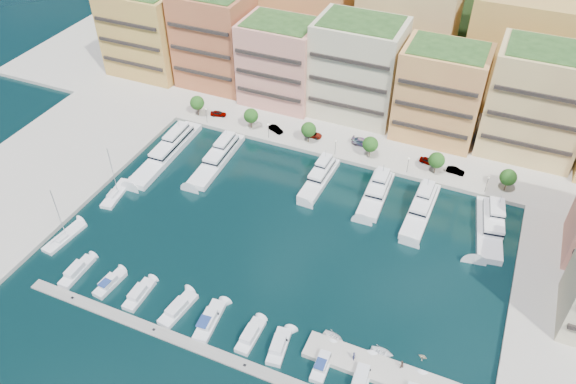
{
  "coord_description": "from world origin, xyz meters",
  "views": [
    {
      "loc": [
        33.66,
        -75.68,
        82.9
      ],
      "look_at": [
        -2.52,
        7.93,
        6.0
      ],
      "focal_mm": 35.0,
      "sensor_mm": 36.0,
      "label": 1
    }
  ],
  "objects_px": {
    "lamppost_1": "(268,128)",
    "cruiser_2": "(139,295)",
    "tree_3": "(370,144)",
    "cruiser_7": "(323,363)",
    "sailboat_0": "(65,238)",
    "tender_0": "(334,338)",
    "yacht_0": "(169,150)",
    "cruiser_5": "(250,336)",
    "car_0": "(218,113)",
    "person_1": "(401,364)",
    "tree_2": "(309,130)",
    "cruiser_1": "(110,284)",
    "yacht_6": "(490,225)",
    "cruiser_3": "(178,309)",
    "cruiser_8": "(362,378)",
    "tree_4": "(437,160)",
    "lamppost_2": "(336,145)",
    "tree_5": "(508,177)",
    "tender_3": "(423,357)",
    "tender_2": "(382,352)",
    "person_0": "(354,356)",
    "yacht_5": "(422,207)",
    "yacht_3": "(320,176)",
    "yacht_4": "(377,192)",
    "car_2": "(313,134)",
    "lamppost_3": "(408,163)",
    "cruiser_6": "(279,347)",
    "lamppost_4": "(487,182)",
    "car_1": "(276,129)",
    "tree_0": "(197,103)",
    "sailboat_1": "(116,194)",
    "lamppost_0": "(206,113)",
    "cruiser_0": "(77,272)",
    "car_5": "(455,171)",
    "yacht_1": "(219,157)",
    "car_4": "(428,161)",
    "cruiser_4": "(209,321)"
  },
  "relations": [
    {
      "from": "tree_3",
      "to": "yacht_6",
      "type": "distance_m",
      "value": 33.61
    },
    {
      "from": "lamppost_1",
      "to": "yacht_4",
      "type": "height_order",
      "value": "yacht_4"
    },
    {
      "from": "yacht_0",
      "to": "cruiser_1",
      "type": "distance_m",
      "value": 42.96
    },
    {
      "from": "tree_0",
      "to": "yacht_5",
      "type": "height_order",
      "value": "tree_0"
    },
    {
      "from": "yacht_0",
      "to": "cruiser_6",
      "type": "relative_size",
      "value": 3.58
    },
    {
      "from": "yacht_1",
      "to": "tree_4",
      "type": "bearing_deg",
      "value": 16.65
    },
    {
      "from": "tree_2",
      "to": "person_1",
      "type": "height_order",
      "value": "tree_2"
    },
    {
      "from": "yacht_0",
      "to": "yacht_5",
      "type": "distance_m",
      "value": 62.71
    },
    {
      "from": "yacht_0",
      "to": "tender_3",
      "type": "bearing_deg",
      "value": -24.76
    },
    {
      "from": "lamppost_4",
      "to": "yacht_6",
      "type": "bearing_deg",
      "value": -76.48
    },
    {
      "from": "cruiser_1",
      "to": "cruiser_7",
      "type": "bearing_deg",
      "value": -0.01
    },
    {
      "from": "tree_5",
      "to": "cruiser_8",
      "type": "relative_size",
      "value": 0.65
    },
    {
      "from": "tender_0",
      "to": "tree_4",
      "type": "bearing_deg",
      "value": 3.76
    },
    {
      "from": "car_0",
      "to": "person_0",
      "type": "distance_m",
      "value": 81.04
    },
    {
      "from": "cruiser_3",
      "to": "cruiser_8",
      "type": "bearing_deg",
      "value": 0.0
    },
    {
      "from": "cruiser_6",
      "to": "tender_0",
      "type": "bearing_deg",
      "value": 34.95
    },
    {
      "from": "car_0",
      "to": "tree_0",
      "type": "bearing_deg",
      "value": 93.48
    },
    {
      "from": "car_5",
      "to": "sailboat_1",
      "type": "bearing_deg",
      "value": 123.1
    },
    {
      "from": "tender_3",
      "to": "person_0",
      "type": "distance_m",
      "value": 12.0
    },
    {
      "from": "lamppost_2",
      "to": "yacht_3",
      "type": "height_order",
      "value": "yacht_3"
    },
    {
      "from": "tree_3",
      "to": "cruiser_7",
      "type": "height_order",
      "value": "tree_3"
    },
    {
      "from": "lamppost_1",
      "to": "car_2",
      "type": "height_order",
      "value": "lamppost_1"
    },
    {
      "from": "yacht_6",
      "to": "cruiser_1",
      "type": "bearing_deg",
      "value": -145.11
    },
    {
      "from": "sailboat_0",
      "to": "tender_0",
      "type": "distance_m",
      "value": 59.91
    },
    {
      "from": "tree_0",
      "to": "yacht_1",
      "type": "bearing_deg",
      "value": -45.94
    },
    {
      "from": "lamppost_1",
      "to": "cruiser_2",
      "type": "xyz_separation_m",
      "value": [
        -0.85,
        -55.78,
        -3.28
      ]
    },
    {
      "from": "lamppost_3",
      "to": "cruiser_6",
      "type": "height_order",
      "value": "lamppost_3"
    },
    {
      "from": "yacht_0",
      "to": "cruiser_5",
      "type": "xyz_separation_m",
      "value": [
        42.85,
        -40.95,
        -0.66
      ]
    },
    {
      "from": "tree_2",
      "to": "person_0",
      "type": "relative_size",
      "value": 2.94
    },
    {
      "from": "tender_2",
      "to": "person_0",
      "type": "bearing_deg",
      "value": 131.0
    },
    {
      "from": "cruiser_4",
      "to": "car_2",
      "type": "xyz_separation_m",
      "value": [
        -4.04,
        60.82,
        1.1
      ]
    },
    {
      "from": "tree_2",
      "to": "cruiser_3",
      "type": "height_order",
      "value": "tree_2"
    },
    {
      "from": "cruiser_8",
      "to": "tree_4",
      "type": "bearing_deg",
      "value": 90.67
    },
    {
      "from": "lamppost_0",
      "to": "lamppost_1",
      "type": "xyz_separation_m",
      "value": [
        18.0,
        0.0,
        0.0
      ]
    },
    {
      "from": "tree_2",
      "to": "cruiser_3",
      "type": "xyz_separation_m",
      "value": [
        -2.37,
        -58.09,
        -4.2
      ]
    },
    {
      "from": "lamppost_1",
      "to": "cruiser_5",
      "type": "bearing_deg",
      "value": -68.14
    },
    {
      "from": "lamppost_3",
      "to": "car_4",
      "type": "bearing_deg",
      "value": 54.99
    },
    {
      "from": "sailboat_0",
      "to": "tender_3",
      "type": "relative_size",
      "value": 8.78
    },
    {
      "from": "lamppost_0",
      "to": "cruiser_8",
      "type": "relative_size",
      "value": 0.48
    },
    {
      "from": "tree_4",
      "to": "tree_5",
      "type": "height_order",
      "value": "same"
    },
    {
      "from": "car_0",
      "to": "person_1",
      "type": "relative_size",
      "value": 2.47
    },
    {
      "from": "tree_2",
      "to": "yacht_1",
      "type": "distance_m",
      "value": 23.34
    },
    {
      "from": "yacht_0",
      "to": "cruiser_5",
      "type": "distance_m",
      "value": 59.27
    },
    {
      "from": "lamppost_2",
      "to": "cruiser_0",
      "type": "height_order",
      "value": "lamppost_2"
    },
    {
      "from": "lamppost_2",
      "to": "cruiser_1",
      "type": "height_order",
      "value": "lamppost_2"
    },
    {
      "from": "tree_4",
      "to": "yacht_0",
      "type": "distance_m",
      "value": 64.87
    },
    {
      "from": "cruiser_3",
      "to": "tree_2",
      "type": "bearing_deg",
      "value": 87.67
    },
    {
      "from": "yacht_4",
      "to": "car_1",
      "type": "distance_m",
      "value": 33.84
    },
    {
      "from": "tree_5",
      "to": "yacht_4",
      "type": "distance_m",
      "value": 29.35
    },
    {
      "from": "tree_4",
      "to": "sailboat_1",
      "type": "relative_size",
      "value": 0.43
    }
  ]
}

